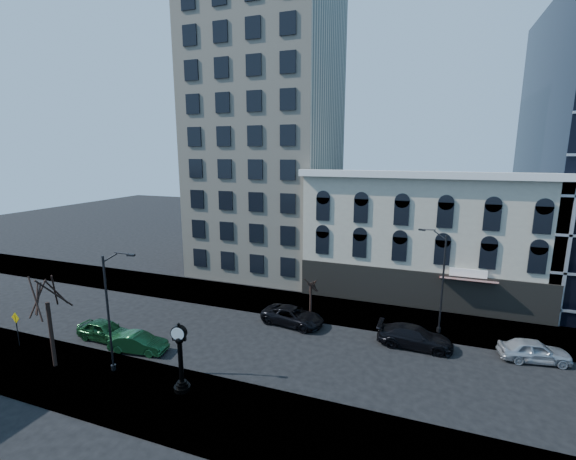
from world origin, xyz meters
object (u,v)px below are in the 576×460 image
at_px(street_clock, 181,360).
at_px(car_near_b, 139,343).
at_px(street_lamp_near, 114,280).
at_px(car_near_a, 105,330).
at_px(warning_sign, 16,323).

xyz_separation_m(street_clock, car_near_b, (-5.76, 2.94, -1.38)).
height_order(street_lamp_near, car_near_a, street_lamp_near).
bearing_deg(car_near_a, street_clock, -108.78).
bearing_deg(car_near_a, street_lamp_near, -122.99).
height_order(street_clock, street_lamp_near, street_lamp_near).
bearing_deg(warning_sign, car_near_b, 20.61).
distance_m(street_clock, street_lamp_near, 6.49).
height_order(street_clock, car_near_b, street_clock).
xyz_separation_m(street_clock, warning_sign, (-14.49, 0.43, -0.16)).
distance_m(street_clock, car_near_b, 6.61).
bearing_deg(street_lamp_near, car_near_a, 134.45).
distance_m(street_lamp_near, warning_sign, 10.52).
distance_m(street_lamp_near, car_near_a, 7.81).
bearing_deg(street_clock, car_near_b, 140.31).
bearing_deg(street_clock, warning_sign, 165.63).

